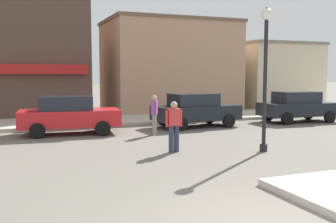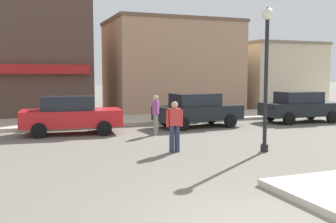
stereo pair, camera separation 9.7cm
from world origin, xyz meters
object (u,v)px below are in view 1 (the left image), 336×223
(lamp_post, at_px, (266,58))
(parked_car_nearest, at_px, (69,114))
(pedestrian_crossing_near, at_px, (174,125))
(parked_car_second, at_px, (196,110))
(parked_car_third, at_px, (298,106))
(pedestrian_crossing_far, at_px, (154,114))

(lamp_post, height_order, parked_car_nearest, lamp_post)
(parked_car_nearest, bearing_deg, pedestrian_crossing_near, -62.51)
(lamp_post, relative_size, pedestrian_crossing_near, 2.82)
(lamp_post, relative_size, parked_car_nearest, 1.09)
(parked_car_second, xyz_separation_m, parked_car_third, (5.68, -0.25, 0.00))
(parked_car_nearest, bearing_deg, parked_car_second, 0.76)
(parked_car_nearest, relative_size, pedestrian_crossing_far, 2.58)
(lamp_post, height_order, parked_car_second, lamp_post)
(pedestrian_crossing_near, relative_size, pedestrian_crossing_far, 1.00)
(pedestrian_crossing_near, xyz_separation_m, pedestrian_crossing_far, (0.59, 3.50, 0.00))
(parked_car_second, distance_m, pedestrian_crossing_far, 3.02)
(parked_car_third, relative_size, pedestrian_crossing_near, 2.56)
(parked_car_third, distance_m, pedestrian_crossing_near, 10.08)
(parked_car_nearest, height_order, pedestrian_crossing_far, pedestrian_crossing_far)
(lamp_post, xyz_separation_m, parked_car_second, (0.46, 6.02, -2.15))
(pedestrian_crossing_near, bearing_deg, pedestrian_crossing_far, 80.49)
(parked_car_second, bearing_deg, lamp_post, -94.40)
(lamp_post, height_order, pedestrian_crossing_near, lamp_post)
(parked_car_second, relative_size, pedestrian_crossing_near, 2.55)
(pedestrian_crossing_far, bearing_deg, parked_car_third, 9.08)
(parked_car_second, bearing_deg, pedestrian_crossing_near, -122.05)
(pedestrian_crossing_far, bearing_deg, pedestrian_crossing_near, -99.51)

